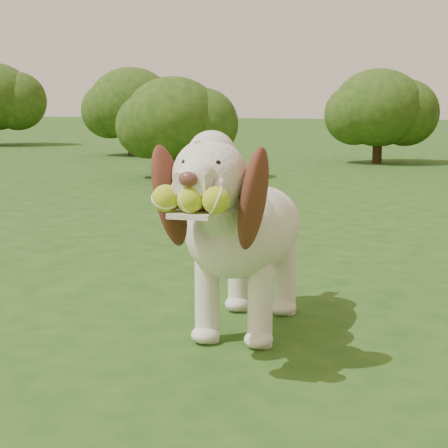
% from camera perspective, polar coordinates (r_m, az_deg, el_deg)
% --- Properties ---
extents(ground, '(80.00, 80.00, 0.00)m').
position_cam_1_polar(ground, '(2.86, 3.65, -10.84)').
color(ground, '#1B4614').
rests_on(ground, ground).
extents(dog, '(0.51, 1.36, 0.88)m').
position_cam_1_polar(dog, '(3.15, 1.41, -0.10)').
color(dog, silver).
rests_on(dog, ground).
extents(shrub_a, '(1.26, 1.26, 1.31)m').
position_cam_1_polar(shrub_a, '(9.74, -3.88, 8.02)').
color(shrub_a, '#382314').
rests_on(shrub_a, ground).
extents(shrub_b, '(1.46, 1.46, 1.51)m').
position_cam_1_polar(shrub_b, '(12.32, 11.70, 8.67)').
color(shrub_b, '#382314').
rests_on(shrub_b, ground).
extents(shrub_e, '(1.55, 1.55, 1.61)m').
position_cam_1_polar(shrub_e, '(13.94, -7.08, 9.08)').
color(shrub_e, '#382314').
rests_on(shrub_e, ground).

